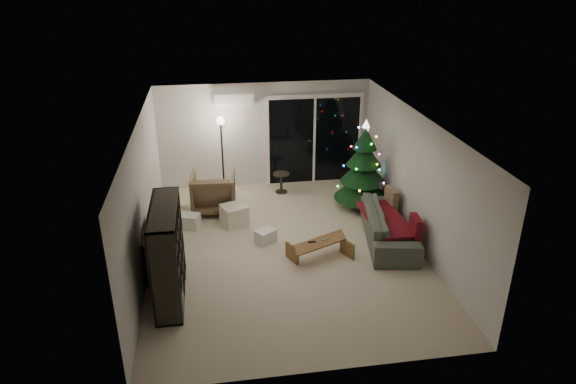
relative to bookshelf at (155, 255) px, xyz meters
name	(u,v)px	position (x,y,z in m)	size (l,w,h in m)	color
room	(296,170)	(2.71, 2.70, 0.22)	(6.50, 7.51, 2.60)	beige
bookshelf	(155,255)	(0.00, 0.00, 0.00)	(0.40, 1.59, 1.59)	black
media_cabinet	(161,248)	(0.00, 0.91, -0.40)	(0.48, 1.28, 0.80)	black
stereo	(158,223)	(0.00, 0.91, 0.09)	(0.41, 0.48, 0.17)	black
armchair	(214,192)	(0.97, 3.12, -0.36)	(0.93, 0.95, 0.87)	brown
ottoman	(234,215)	(1.36, 2.38, -0.59)	(0.47, 0.47, 0.42)	silver
cardboard_box_a	(189,221)	(0.44, 2.38, -0.65)	(0.40, 0.31, 0.29)	silver
cardboard_box_b	(266,236)	(1.92, 1.54, -0.67)	(0.36, 0.27, 0.25)	silver
side_table	(281,183)	(2.56, 3.86, -0.56)	(0.39, 0.39, 0.48)	black
floor_lamp	(223,159)	(1.22, 3.87, 0.12)	(0.29, 0.29, 1.84)	black
sofa	(389,225)	(4.30, 1.24, -0.47)	(2.22, 0.87, 0.65)	#494E45
sofa_throw	(385,219)	(4.20, 1.24, -0.33)	(0.69, 1.60, 0.05)	maroon
cushion_a	(391,198)	(4.55, 1.89, -0.21)	(0.13, 0.43, 0.43)	#997C5D
cushion_b	(415,228)	(4.55, 0.59, -0.21)	(0.13, 0.43, 0.43)	maroon
coffee_table	(320,250)	(2.83, 0.78, -0.62)	(1.09, 0.38, 0.35)	brown
remote_a	(312,242)	(2.68, 0.78, -0.44)	(0.14, 0.04, 0.02)	black
remote_b	(325,239)	(2.93, 0.83, -0.44)	(0.13, 0.04, 0.02)	slate
christmas_tree	(364,165)	(4.21, 2.80, 0.20)	(1.24, 1.24, 2.00)	#133C17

